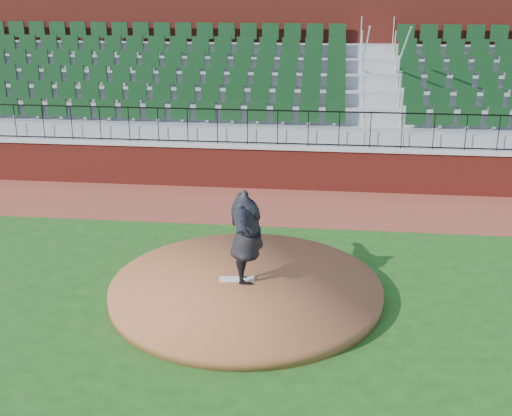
# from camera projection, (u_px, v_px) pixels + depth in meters

# --- Properties ---
(ground) EXTENTS (90.00, 90.00, 0.00)m
(ground) POSITION_uv_depth(u_px,v_px,m) (247.00, 297.00, 12.60)
(ground) COLOR #1C4C15
(ground) RESTS_ON ground
(warning_track) EXTENTS (34.00, 3.20, 0.01)m
(warning_track) POSITION_uv_depth(u_px,v_px,m) (272.00, 205.00, 17.66)
(warning_track) COLOR brown
(warning_track) RESTS_ON ground
(field_wall) EXTENTS (34.00, 0.35, 1.20)m
(field_wall) POSITION_uv_depth(u_px,v_px,m) (277.00, 168.00, 18.96)
(field_wall) COLOR maroon
(field_wall) RESTS_ON ground
(wall_cap) EXTENTS (34.00, 0.45, 0.10)m
(wall_cap) POSITION_uv_depth(u_px,v_px,m) (277.00, 147.00, 18.74)
(wall_cap) COLOR #B7B7B7
(wall_cap) RESTS_ON field_wall
(wall_railing) EXTENTS (34.00, 0.05, 1.00)m
(wall_railing) POSITION_uv_depth(u_px,v_px,m) (278.00, 128.00, 18.56)
(wall_railing) COLOR black
(wall_railing) RESTS_ON wall_cap
(seating_stands) EXTENTS (34.00, 5.10, 4.60)m
(seating_stands) POSITION_uv_depth(u_px,v_px,m) (285.00, 94.00, 20.95)
(seating_stands) COLOR gray
(seating_stands) RESTS_ON ground
(concourse_wall) EXTENTS (34.00, 0.50, 5.50)m
(concourse_wall) POSITION_uv_depth(u_px,v_px,m) (290.00, 69.00, 23.42)
(concourse_wall) COLOR maroon
(concourse_wall) RESTS_ON ground
(pitchers_mound) EXTENTS (5.27, 5.27, 0.25)m
(pitchers_mound) POSITION_uv_depth(u_px,v_px,m) (246.00, 289.00, 12.62)
(pitchers_mound) COLOR brown
(pitchers_mound) RESTS_ON ground
(pitching_rubber) EXTENTS (0.69, 0.26, 0.05)m
(pitching_rubber) POSITION_uv_depth(u_px,v_px,m) (237.00, 279.00, 12.72)
(pitching_rubber) COLOR white
(pitching_rubber) RESTS_ON pitchers_mound
(pitcher) EXTENTS (0.94, 2.38, 1.89)m
(pitcher) POSITION_uv_depth(u_px,v_px,m) (246.00, 237.00, 12.33)
(pitcher) COLOR black
(pitcher) RESTS_ON pitchers_mound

